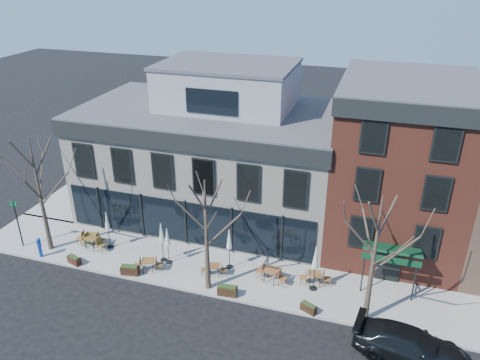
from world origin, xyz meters
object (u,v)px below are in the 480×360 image
(call_box, at_px, (39,247))
(umbrella_0, at_px, (107,223))
(parked_sedan, at_px, (410,346))
(cafe_set_0, at_px, (91,239))

(call_box, xyz_separation_m, umbrella_0, (3.71, 2.30, 1.12))
(parked_sedan, xyz_separation_m, umbrella_0, (-18.99, 3.96, 1.26))
(umbrella_0, bearing_deg, parked_sedan, -11.78)
(cafe_set_0, height_order, umbrella_0, umbrella_0)
(umbrella_0, bearing_deg, cafe_set_0, -171.95)
(call_box, bearing_deg, umbrella_0, 31.78)
(parked_sedan, relative_size, cafe_set_0, 2.72)
(call_box, distance_m, cafe_set_0, 3.18)
(parked_sedan, relative_size, call_box, 3.70)
(parked_sedan, xyz_separation_m, call_box, (-22.70, 1.66, 0.14))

